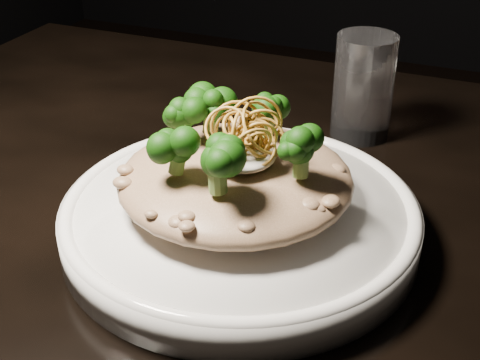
% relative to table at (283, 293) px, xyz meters
% --- Properties ---
extents(table, '(1.10, 0.80, 0.75)m').
position_rel_table_xyz_m(table, '(0.00, 0.00, 0.00)').
color(table, black).
rests_on(table, ground).
extents(plate, '(0.30, 0.30, 0.03)m').
position_rel_table_xyz_m(plate, '(-0.03, -0.04, 0.10)').
color(plate, white).
rests_on(plate, table).
extents(risotto, '(0.20, 0.20, 0.04)m').
position_rel_table_xyz_m(risotto, '(-0.03, -0.03, 0.14)').
color(risotto, brown).
rests_on(risotto, plate).
extents(broccoli, '(0.13, 0.13, 0.05)m').
position_rel_table_xyz_m(broccoli, '(-0.03, -0.03, 0.18)').
color(broccoli, black).
rests_on(broccoli, risotto).
extents(cheese, '(0.06, 0.06, 0.02)m').
position_rel_table_xyz_m(cheese, '(-0.03, -0.04, 0.16)').
color(cheese, white).
rests_on(cheese, risotto).
extents(shallots, '(0.05, 0.05, 0.03)m').
position_rel_table_xyz_m(shallots, '(-0.02, -0.04, 0.19)').
color(shallots, '#88601C').
rests_on(shallots, cheese).
extents(drinking_glass, '(0.07, 0.07, 0.11)m').
position_rel_table_xyz_m(drinking_glass, '(0.02, 0.19, 0.14)').
color(drinking_glass, white).
rests_on(drinking_glass, table).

